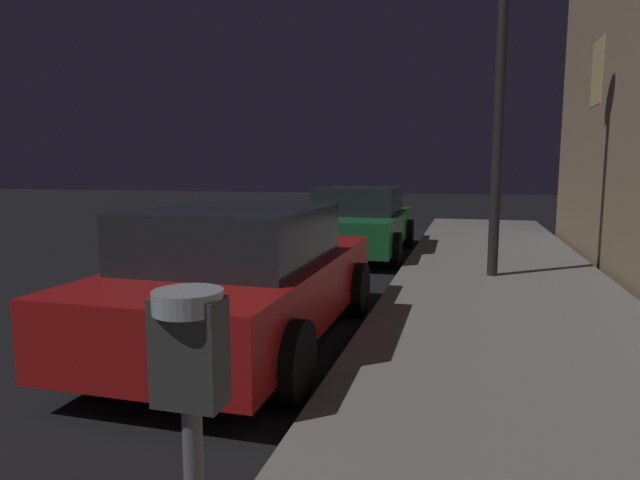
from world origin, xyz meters
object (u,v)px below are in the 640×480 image
Objects in this scene: car_red at (244,277)px; car_green at (359,221)px; parking_meter at (191,405)px; street_lamp at (503,15)px.

car_green is at bearing 90.01° from car_red.
car_red is 6.07m from car_green.
street_lamp is (1.12, 7.43, 2.91)m from parking_meter.
street_lamp is at bearing 54.68° from car_red.
car_red is at bearing -125.32° from street_lamp.
street_lamp is at bearing -42.34° from car_green.
car_green is (-1.49, 9.81, -0.45)m from parking_meter.
car_green is at bearing 137.66° from street_lamp.
car_green is at bearing 98.65° from parking_meter.
parking_meter reaches higher than car_green.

